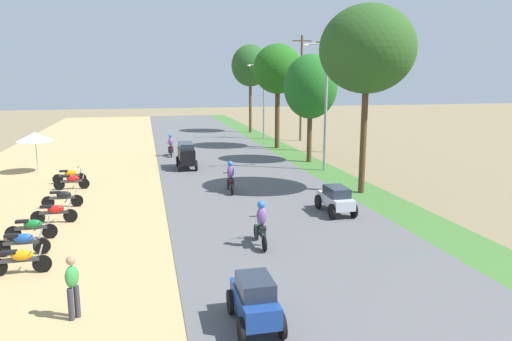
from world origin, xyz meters
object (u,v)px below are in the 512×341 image
Objects in this scene: parked_motorbike_nearest at (20,259)px; streetlamp_near at (326,98)px; parked_motorbike_fifth at (63,197)px; car_van_black at (186,154)px; median_tree_third at (278,69)px; car_sedan_silver at (336,198)px; median_tree_second at (310,87)px; motorbike_ahead_second at (261,225)px; parked_motorbike_third at (32,227)px; motorbike_ahead_third at (230,178)px; car_hatchback_blue at (255,299)px; utility_pole_near at (326,93)px; vendor_umbrella at (35,137)px; parked_motorbike_second at (22,241)px; median_tree_fourth at (250,66)px; utility_pole_far at (301,87)px; parked_motorbike_fourth at (55,212)px; median_tree_nearest at (367,50)px; motorbike_ahead_fourth at (171,146)px; parked_motorbike_seventh at (70,175)px; parked_motorbike_sixth at (72,180)px; streetlamp_mid at (264,95)px; pedestrian_on_shoulder at (72,284)px.

parked_motorbike_nearest is 0.23× the size of streetlamp_near.
car_van_black is (6.29, 8.05, 0.47)m from parked_motorbike_fifth.
median_tree_third is 3.77× the size of car_sedan_silver.
motorbike_ahead_second is (-7.34, -15.71, -4.39)m from median_tree_second.
parked_motorbike_third is 1.00× the size of motorbike_ahead_third.
car_hatchback_blue is 0.83× the size of car_van_black.
utility_pole_near reaches higher than motorbike_ahead_third.
median_tree_third is at bearing 139.90° from utility_pole_near.
vendor_umbrella is 0.30× the size of median_tree_third.
vendor_umbrella is (-2.50, 14.92, 1.75)m from parked_motorbike_second.
median_tree_second reaches higher than motorbike_ahead_second.
utility_pole_far reaches higher than median_tree_fourth.
median_tree_fourth is 5.11× the size of motorbike_ahead_second.
median_tree_second is 0.87× the size of median_tree_third.
parked_motorbike_fourth is 23.92m from median_tree_third.
streetlamp_near is 20.16m from car_hatchback_blue.
median_tree_third is 20.42m from car_sedan_silver.
motorbike_ahead_fourth is (-8.92, 13.76, -6.36)m from median_tree_nearest.
utility_pole_far is (0.28, 6.98, 0.30)m from utility_pole_near.
median_tree_fourth reaches higher than parked_motorbike_seventh.
parked_motorbike_sixth is (-0.17, 6.12, 0.00)m from parked_motorbike_fourth.
median_tree_nearest reaches higher than parked_motorbike_seventh.
parked_motorbike_third is at bearing -108.63° from motorbike_ahead_fourth.
median_tree_fourth reaches higher than parked_motorbike_fourth.
motorbike_ahead_fourth is at bearing -138.40° from streetlamp_mid.
parked_motorbike_third and parked_motorbike_sixth have the same top height.
motorbike_ahead_third and motorbike_ahead_fourth have the same top height.
utility_pole_far is (18.10, 16.26, 4.46)m from parked_motorbike_sixth.
motorbike_ahead_fourth is (-9.33, 4.55, -4.39)m from median_tree_second.
median_tree_fourth is 4.07× the size of car_sedan_silver.
median_tree_second is 3.28× the size of car_sedan_silver.
car_hatchback_blue is at bearing -106.74° from median_tree_third.
parked_motorbike_fifth is at bearing -128.00° from car_van_black.
vendor_umbrella is 18.13m from streetlamp_near.
parked_motorbike_fifth is 15.96m from median_tree_nearest.
pedestrian_on_shoulder is at bearing -145.56° from motorbike_ahead_second.
utility_pole_near is at bearing -1.74° from motorbike_ahead_fourth.
parked_motorbike_fifth is at bearing -85.31° from parked_motorbike_seventh.
car_hatchback_blue is (8.99, -21.11, -1.56)m from vendor_umbrella.
utility_pole_near is 5.02× the size of motorbike_ahead_third.
parked_motorbike_nearest is at bearing -121.99° from median_tree_third.
parked_motorbike_third is 1.11× the size of pedestrian_on_shoulder.
parked_motorbike_nearest is 3.75m from pedestrian_on_shoulder.
median_tree_third is at bearing 14.60° from motorbike_ahead_fourth.
motorbike_ahead_second is at bearing -115.06° from median_tree_second.
parked_motorbike_third is 9.59m from parked_motorbike_seventh.
motorbike_ahead_second reaches higher than parked_motorbike_fourth.
parked_motorbike_fourth is 0.80× the size of car_sedan_silver.
car_sedan_silver is at bearing -109.78° from utility_pole_near.
median_tree_third is at bearing 51.40° from parked_motorbike_fourth.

